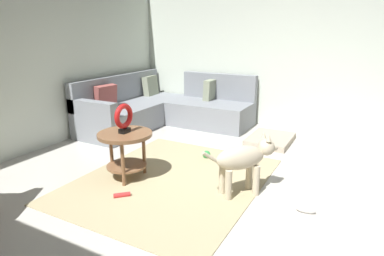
{
  "coord_description": "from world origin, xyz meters",
  "views": [
    {
      "loc": [
        -2.7,
        -1.1,
        1.61
      ],
      "look_at": [
        0.45,
        0.6,
        0.55
      ],
      "focal_mm": 30.59,
      "sensor_mm": 36.0,
      "label": 1
    }
  ],
  "objects": [
    {
      "name": "dog",
      "position": [
        0.23,
        -0.11,
        0.38
      ],
      "size": [
        0.67,
        0.6,
        0.63
      ],
      "rotation": [
        0.0,
        0.0,
        3.99
      ],
      "color": "beige",
      "rests_on": "ground_plane"
    },
    {
      "name": "area_rug",
      "position": [
        0.15,
        0.7,
        0.01
      ],
      "size": [
        2.3,
        1.9,
        0.01
      ],
      "primitive_type": "cube",
      "color": "tan",
      "rests_on": "ground_plane"
    },
    {
      "name": "dog_toy_rope",
      "position": [
        -0.42,
        0.93,
        0.03
      ],
      "size": [
        0.15,
        0.15,
        0.05
      ],
      "primitive_type": "cylinder",
      "rotation": [
        0.0,
        1.57,
        2.35
      ],
      "color": "red",
      "rests_on": "ground_plane"
    },
    {
      "name": "side_table",
      "position": [
        -0.03,
        1.18,
        0.42
      ],
      "size": [
        0.6,
        0.6,
        0.54
      ],
      "color": "brown",
      "rests_on": "ground_plane"
    },
    {
      "name": "wall_right",
      "position": [
        2.94,
        0.0,
        1.35
      ],
      "size": [
        0.12,
        6.0,
        2.7
      ],
      "primitive_type": "cube",
      "color": "silver",
      "rests_on": "ground_plane"
    },
    {
      "name": "dog_toy_bone",
      "position": [
        0.15,
        -0.75,
        0.03
      ],
      "size": [
        0.07,
        0.18,
        0.06
      ],
      "primitive_type": "ellipsoid",
      "rotation": [
        0.0,
        0.0,
        1.65
      ],
      "color": "silver",
      "rests_on": "ground_plane"
    },
    {
      "name": "ground_plane",
      "position": [
        0.0,
        0.0,
        -0.05
      ],
      "size": [
        6.0,
        6.0,
        0.1
      ],
      "primitive_type": "cube",
      "color": "beige"
    },
    {
      "name": "torus_sculpture",
      "position": [
        -0.03,
        1.18,
        0.71
      ],
      "size": [
        0.28,
        0.08,
        0.33
      ],
      "color": "black",
      "rests_on": "side_table"
    },
    {
      "name": "dog_toy_ball",
      "position": [
        0.94,
        0.65,
        0.05
      ],
      "size": [
        0.11,
        0.11,
        0.11
      ],
      "primitive_type": "sphere",
      "color": "green",
      "rests_on": "ground_plane"
    },
    {
      "name": "sectional_couch",
      "position": [
        1.99,
        2.01,
        0.29
      ],
      "size": [
        2.2,
        2.25,
        0.88
      ],
      "color": "gray",
      "rests_on": "ground_plane"
    },
    {
      "name": "wall_back",
      "position": [
        0.0,
        2.94,
        1.35
      ],
      "size": [
        6.0,
        0.12,
        2.7
      ],
      "primitive_type": "cube",
      "color": "silver",
      "rests_on": "ground_plane"
    },
    {
      "name": "dog_bed_mat",
      "position": [
        1.98,
        0.08,
        0.04
      ],
      "size": [
        0.8,
        0.6,
        0.09
      ],
      "primitive_type": "cube",
      "color": "#B2A38E",
      "rests_on": "ground_plane"
    }
  ]
}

